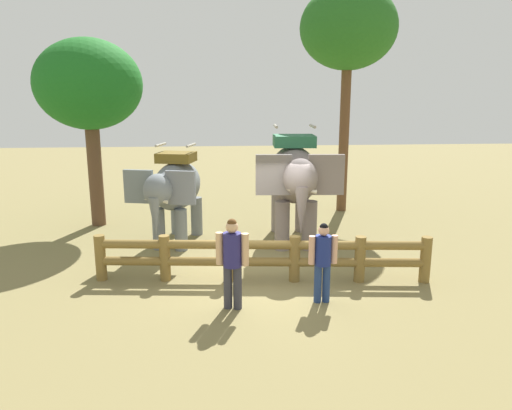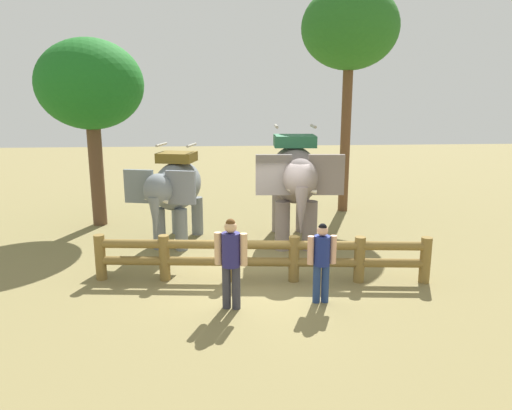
{
  "view_description": "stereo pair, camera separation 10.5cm",
  "coord_description": "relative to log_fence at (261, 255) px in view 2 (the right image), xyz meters",
  "views": [
    {
      "loc": [
        -1.01,
        -10.2,
        4.08
      ],
      "look_at": [
        0.0,
        1.53,
        1.4
      ],
      "focal_mm": 33.63,
      "sensor_mm": 36.0,
      "label": 1
    },
    {
      "loc": [
        -0.9,
        -10.21,
        4.08
      ],
      "look_at": [
        0.0,
        1.53,
        1.4
      ],
      "focal_mm": 33.63,
      "sensor_mm": 36.0,
      "label": 2
    }
  ],
  "objects": [
    {
      "name": "ground_plane",
      "position": [
        0.0,
        0.05,
        -0.6
      ],
      "size": [
        60.0,
        60.0,
        0.0
      ],
      "primitive_type": "plane",
      "color": "olive"
    },
    {
      "name": "log_fence",
      "position": [
        0.0,
        0.0,
        0.0
      ],
      "size": [
        7.5,
        0.99,
        1.05
      ],
      "color": "olive",
      "rests_on": "ground"
    },
    {
      "name": "elephant_near_left",
      "position": [
        -2.13,
        3.02,
        0.97
      ],
      "size": [
        2.11,
        3.35,
        2.8
      ],
      "color": "slate",
      "rests_on": "ground"
    },
    {
      "name": "elephant_center",
      "position": [
        1.18,
        2.85,
        1.26
      ],
      "size": [
        2.2,
        3.86,
        3.31
      ],
      "color": "gray",
      "rests_on": "ground"
    },
    {
      "name": "tourist_woman_in_black",
      "position": [
        1.1,
        -1.24,
        0.35
      ],
      "size": [
        0.58,
        0.33,
        1.65
      ],
      "color": "navy",
      "rests_on": "ground"
    },
    {
      "name": "tourist_man_in_blue",
      "position": [
        -0.71,
        -1.38,
        0.45
      ],
      "size": [
        0.63,
        0.43,
        1.82
      ],
      "color": "#32323E",
      "rests_on": "ground"
    },
    {
      "name": "tree_far_left",
      "position": [
        3.56,
        6.59,
        5.65
      ],
      "size": [
        3.29,
        3.29,
        7.73
      ],
      "color": "brown",
      "rests_on": "ground"
    },
    {
      "name": "tree_back_center",
      "position": [
        -4.81,
        5.28,
        3.77
      ],
      "size": [
        3.23,
        3.23,
        5.81
      ],
      "color": "brown",
      "rests_on": "ground"
    }
  ]
}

